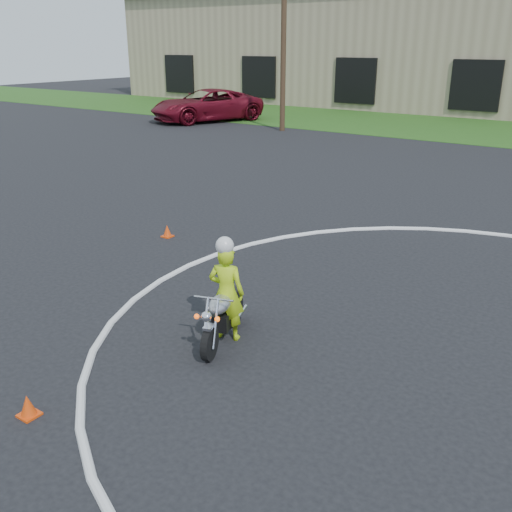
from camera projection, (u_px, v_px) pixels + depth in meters
The scene contains 5 objects.
ground at pixel (414, 456), 6.50m from camera, with size 120.00×120.00×0.00m, color black.
primary_motorcycle at pixel (222, 315), 8.85m from camera, with size 0.75×1.70×0.92m.
rider_primary_grp at pixel (226, 290), 8.83m from camera, with size 0.65×0.53×1.71m.
pickup_grp at pixel (206, 105), 34.09m from camera, with size 5.48×7.37×1.86m.
warehouse at pixel (378, 47), 45.44m from camera, with size 41.00×17.00×8.30m.
Camera 1 is at (1.52, -5.37, 4.42)m, focal length 40.00 mm.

